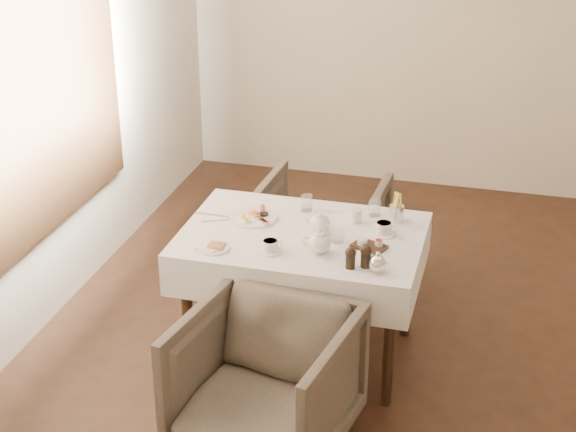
{
  "coord_description": "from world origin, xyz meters",
  "views": [
    {
      "loc": [
        0.32,
        -4.19,
        2.84
      ],
      "look_at": [
        -0.79,
        -0.07,
        0.82
      ],
      "focal_mm": 55.0,
      "sensor_mm": 36.0,
      "label": 1
    }
  ],
  "objects_px": {
    "armchair_near": "(265,383)",
    "teapot_centre": "(320,222)",
    "table": "(302,253)",
    "breakfast_plate": "(254,217)",
    "armchair_far": "(320,235)"
  },
  "relations": [
    {
      "from": "armchair_near",
      "to": "teapot_centre",
      "type": "distance_m",
      "value": 0.96
    },
    {
      "from": "table",
      "to": "armchair_near",
      "type": "relative_size",
      "value": 1.65
    },
    {
      "from": "breakfast_plate",
      "to": "armchair_near",
      "type": "bearing_deg",
      "value": -60.79
    },
    {
      "from": "armchair_far",
      "to": "armchair_near",
      "type": "bearing_deg",
      "value": 96.27
    },
    {
      "from": "table",
      "to": "teapot_centre",
      "type": "xyz_separation_m",
      "value": [
        0.09,
        0.04,
        0.18
      ]
    },
    {
      "from": "teapot_centre",
      "to": "table",
      "type": "bearing_deg",
      "value": -144.11
    },
    {
      "from": "table",
      "to": "armchair_near",
      "type": "distance_m",
      "value": 0.85
    },
    {
      "from": "table",
      "to": "breakfast_plate",
      "type": "relative_size",
      "value": 4.86
    },
    {
      "from": "breakfast_plate",
      "to": "teapot_centre",
      "type": "xyz_separation_m",
      "value": [
        0.39,
        -0.07,
        0.05
      ]
    },
    {
      "from": "breakfast_plate",
      "to": "teapot_centre",
      "type": "relative_size",
      "value": 1.74
    },
    {
      "from": "breakfast_plate",
      "to": "teapot_centre",
      "type": "bearing_deg",
      "value": -0.65
    },
    {
      "from": "armchair_near",
      "to": "armchair_far",
      "type": "xyz_separation_m",
      "value": [
        -0.1,
        1.57,
        0.0
      ]
    },
    {
      "from": "table",
      "to": "teapot_centre",
      "type": "distance_m",
      "value": 0.2
    },
    {
      "from": "armchair_near",
      "to": "breakfast_plate",
      "type": "distance_m",
      "value": 1.05
    },
    {
      "from": "armchair_far",
      "to": "breakfast_plate",
      "type": "height_order",
      "value": "breakfast_plate"
    }
  ]
}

